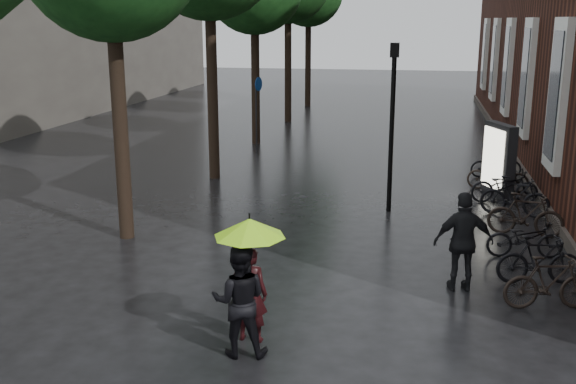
% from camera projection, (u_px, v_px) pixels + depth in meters
% --- Properties ---
extents(person_burgundy, '(0.56, 0.38, 1.51)m').
position_uv_depth(person_burgundy, '(250.00, 294.00, 10.10)').
color(person_burgundy, black).
rests_on(person_burgundy, ground).
extents(person_black, '(0.91, 0.76, 1.68)m').
position_uv_depth(person_black, '(239.00, 300.00, 9.65)').
color(person_black, black).
rests_on(person_black, ground).
extents(lime_umbrella, '(1.05, 1.05, 1.56)m').
position_uv_depth(lime_umbrella, '(250.00, 228.00, 9.60)').
color(lime_umbrella, black).
rests_on(lime_umbrella, ground).
extents(pedestrian_walking, '(1.13, 0.64, 1.82)m').
position_uv_depth(pedestrian_walking, '(464.00, 242.00, 11.98)').
color(pedestrian_walking, black).
rests_on(pedestrian_walking, ground).
extents(parked_bicycles, '(1.92, 10.73, 1.00)m').
position_uv_depth(parked_bicycles, '(514.00, 204.00, 16.11)').
color(parked_bicycles, black).
rests_on(parked_bicycles, ground).
extents(ad_lightbox, '(0.31, 1.35, 2.03)m').
position_uv_depth(ad_lightbox, '(498.00, 160.00, 18.33)').
color(ad_lightbox, black).
rests_on(ad_lightbox, ground).
extents(lamp_post, '(0.22, 0.22, 4.20)m').
position_uv_depth(lamp_post, '(392.00, 111.00, 16.53)').
color(lamp_post, black).
rests_on(lamp_post, ground).
extents(cycle_sign, '(0.14, 0.50, 2.73)m').
position_uv_depth(cycle_sign, '(257.00, 103.00, 24.41)').
color(cycle_sign, '#262628').
rests_on(cycle_sign, ground).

